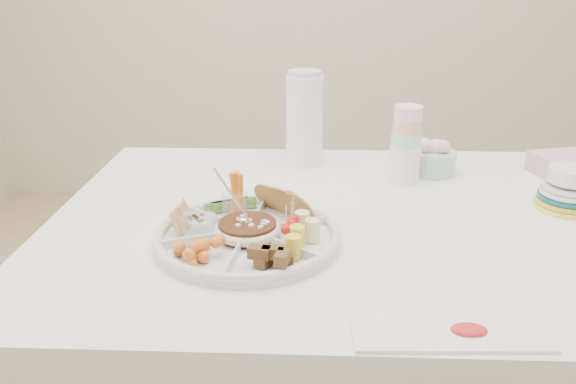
{
  "coord_description": "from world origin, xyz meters",
  "views": [
    {
      "loc": [
        -0.17,
        -1.19,
        1.29
      ],
      "look_at": [
        -0.21,
        -0.05,
        0.83
      ],
      "focal_mm": 35.0,
      "sensor_mm": 36.0,
      "label": 1
    }
  ],
  "objects_px": {
    "party_tray": "(248,233)",
    "thermos": "(305,117)",
    "dining_table": "(372,351)",
    "plate_stack": "(569,190)"
  },
  "relations": [
    {
      "from": "party_tray",
      "to": "thermos",
      "type": "bearing_deg",
      "value": 77.99
    },
    {
      "from": "thermos",
      "to": "dining_table",
      "type": "bearing_deg",
      "value": -64.05
    },
    {
      "from": "plate_stack",
      "to": "party_tray",
      "type": "bearing_deg",
      "value": -164.12
    },
    {
      "from": "thermos",
      "to": "plate_stack",
      "type": "relative_size",
      "value": 1.9
    },
    {
      "from": "thermos",
      "to": "plate_stack",
      "type": "height_order",
      "value": "thermos"
    },
    {
      "from": "dining_table",
      "to": "plate_stack",
      "type": "relative_size",
      "value": 10.5
    },
    {
      "from": "party_tray",
      "to": "thermos",
      "type": "relative_size",
      "value": 1.38
    },
    {
      "from": "party_tray",
      "to": "plate_stack",
      "type": "height_order",
      "value": "plate_stack"
    },
    {
      "from": "dining_table",
      "to": "party_tray",
      "type": "xyz_separation_m",
      "value": [
        -0.29,
        -0.15,
        0.4
      ]
    },
    {
      "from": "dining_table",
      "to": "party_tray",
      "type": "distance_m",
      "value": 0.52
    }
  ]
}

